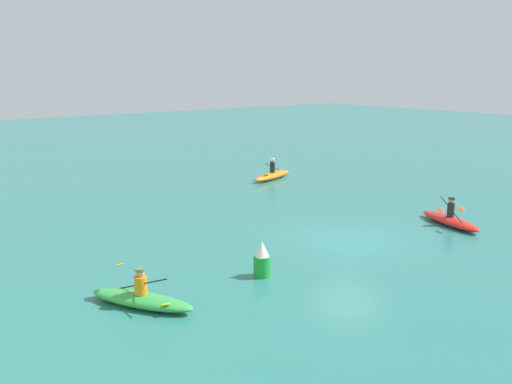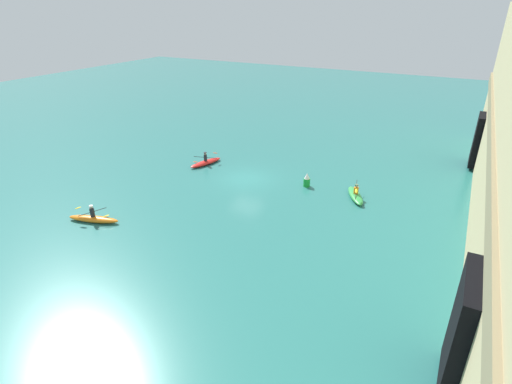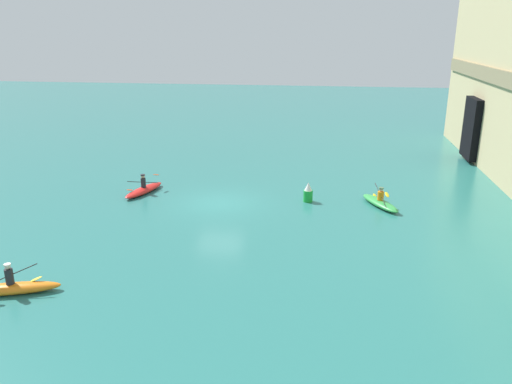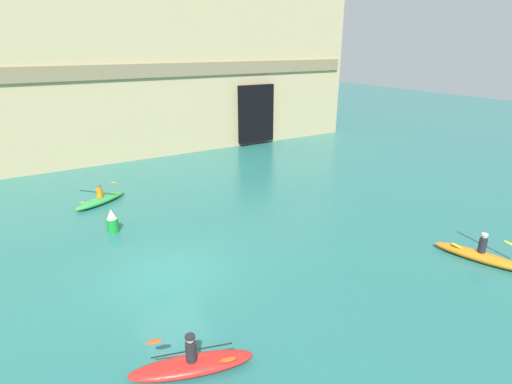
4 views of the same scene
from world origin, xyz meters
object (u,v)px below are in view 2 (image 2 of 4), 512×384
(kayak_red, at_px, (206,162))
(kayak_green, at_px, (355,195))
(kayak_orange, at_px, (93,218))
(marker_buoy, at_px, (307,180))

(kayak_red, relative_size, kayak_green, 1.08)
(kayak_orange, bearing_deg, kayak_green, 21.50)
(kayak_orange, relative_size, marker_buoy, 3.14)
(kayak_red, xyz_separation_m, kayak_green, (0.38, 13.31, 0.00))
(kayak_red, relative_size, marker_buoy, 3.02)
(kayak_red, xyz_separation_m, marker_buoy, (0.15, 9.45, 0.29))
(marker_buoy, bearing_deg, kayak_green, 86.65)
(kayak_red, xyz_separation_m, kayak_orange, (11.74, -0.61, 0.03))
(kayak_red, bearing_deg, marker_buoy, -73.90)
(kayak_orange, bearing_deg, marker_buoy, 31.29)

